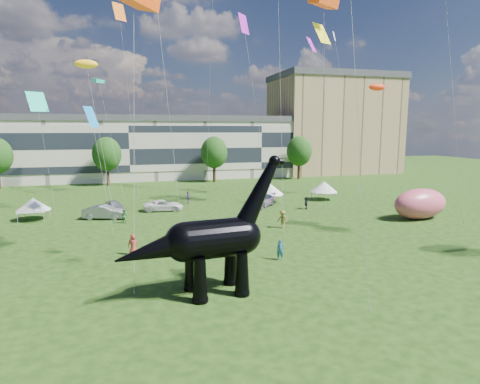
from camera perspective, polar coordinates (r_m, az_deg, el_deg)
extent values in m
plane|color=#16330C|center=(27.41, 2.33, -13.01)|extent=(220.00, 220.00, 0.00)
cube|color=beige|center=(86.35, -15.45, 5.74)|extent=(78.00, 11.00, 12.00)
cube|color=tan|center=(101.20, 13.10, 9.08)|extent=(28.00, 18.00, 22.00)
cylinder|color=#382314|center=(77.84, -18.27, 2.06)|extent=(0.56, 0.56, 3.20)
ellipsoid|color=#14380F|center=(77.46, -18.44, 5.53)|extent=(5.20, 5.20, 6.24)
cylinder|color=#382314|center=(79.29, -3.68, 2.60)|extent=(0.56, 0.56, 3.20)
ellipsoid|color=#14380F|center=(78.92, -3.72, 6.01)|extent=(5.20, 5.20, 6.24)
cylinder|color=#382314|center=(84.72, 8.35, 2.93)|extent=(0.56, 0.56, 3.20)
ellipsoid|color=#14380F|center=(84.37, 8.42, 6.12)|extent=(5.20, 5.20, 6.24)
cone|color=black|center=(24.46, -5.71, -12.40)|extent=(1.04, 1.04, 2.71)
sphere|color=black|center=(24.92, -5.67, -14.96)|extent=(0.99, 0.99, 0.99)
cone|color=black|center=(26.25, -6.98, -10.92)|extent=(1.04, 1.04, 2.71)
sphere|color=black|center=(26.68, -6.93, -13.33)|extent=(0.99, 0.99, 0.99)
cone|color=black|center=(25.31, 0.29, -11.61)|extent=(1.04, 1.04, 2.71)
sphere|color=black|center=(25.75, 0.29, -14.10)|extent=(0.99, 0.99, 0.99)
cone|color=black|center=(27.04, -1.36, -10.25)|extent=(1.04, 1.04, 2.71)
sphere|color=black|center=(27.46, -1.35, -12.60)|extent=(0.99, 0.99, 0.99)
cylinder|color=black|center=(25.04, -3.66, -6.65)|extent=(4.07, 2.89, 2.44)
sphere|color=black|center=(24.52, -7.89, -7.05)|extent=(2.44, 2.44, 2.44)
sphere|color=black|center=(25.69, 0.37, -6.23)|extent=(2.35, 2.35, 2.35)
cone|color=black|center=(25.57, 2.66, -0.31)|extent=(3.54, 1.77, 4.78)
sphere|color=black|center=(25.81, 4.91, 4.38)|extent=(0.76, 0.76, 0.76)
cylinder|color=black|center=(25.94, 5.44, 4.30)|extent=(0.68, 0.47, 0.40)
cone|color=black|center=(24.24, -12.18, -8.10)|extent=(4.97, 2.48, 2.65)
imported|color=#B2B2B7|center=(52.43, -17.44, -1.95)|extent=(3.01, 4.72, 1.50)
imported|color=gray|center=(48.84, -18.71, -2.74)|extent=(5.07, 2.85, 1.58)
imported|color=white|center=(51.82, -10.84, -1.89)|extent=(5.15, 2.72, 1.38)
imported|color=#595960|center=(53.61, 3.00, -1.24)|extent=(5.51, 5.77, 1.65)
cube|color=white|center=(57.08, 4.36, -0.37)|extent=(3.68, 3.68, 0.12)
cone|color=white|center=(56.96, 4.36, 0.41)|extent=(4.66, 4.66, 1.48)
cylinder|color=#999999|center=(55.76, 3.01, -1.14)|extent=(0.06, 0.06, 1.08)
cylinder|color=#999999|center=(55.91, 5.83, -1.15)|extent=(0.06, 0.06, 1.08)
cylinder|color=#999999|center=(58.48, 2.93, -0.67)|extent=(0.06, 0.06, 1.08)
cylinder|color=#999999|center=(58.62, 5.63, -0.68)|extent=(0.06, 0.06, 1.08)
cube|color=silver|center=(60.18, 11.82, -0.01)|extent=(3.65, 3.65, 0.12)
cone|color=silver|center=(60.06, 11.84, 0.77)|extent=(4.62, 4.62, 1.54)
cylinder|color=#999999|center=(58.52, 10.81, -0.79)|extent=(0.06, 0.06, 1.13)
cylinder|color=#999999|center=(59.30, 13.51, -0.75)|extent=(0.06, 0.06, 1.13)
cylinder|color=#999999|center=(61.28, 10.15, -0.34)|extent=(0.06, 0.06, 1.13)
cylinder|color=#999999|center=(62.02, 12.74, -0.31)|extent=(0.06, 0.06, 1.13)
cube|color=silver|center=(51.52, -27.28, -2.37)|extent=(3.04, 3.04, 0.12)
cone|color=silver|center=(51.38, -27.34, -1.53)|extent=(3.85, 3.85, 1.44)
cylinder|color=#999999|center=(50.72, -29.10, -3.28)|extent=(0.06, 0.06, 1.06)
cylinder|color=#999999|center=(49.99, -26.14, -3.22)|extent=(0.06, 0.06, 1.06)
cylinder|color=#999999|center=(53.25, -28.27, -2.68)|extent=(0.06, 0.06, 1.06)
cylinder|color=#999999|center=(52.56, -25.44, -2.62)|extent=(0.06, 0.06, 1.06)
ellipsoid|color=#D6536B|center=(50.63, 24.26, -1.52)|extent=(7.51, 4.50, 3.54)
imported|color=olive|center=(42.24, 6.06, -3.86)|extent=(1.26, 1.41, 1.89)
imported|color=#563270|center=(56.48, -7.41, -0.74)|extent=(0.81, 1.09, 1.72)
imported|color=#235C82|center=(32.09, 5.75, -8.18)|extent=(0.70, 0.58, 1.65)
imported|color=#A63129|center=(34.25, -14.94, -7.23)|extent=(0.95, 0.69, 1.79)
imported|color=#419039|center=(46.10, -16.16, -3.29)|extent=(0.96, 0.89, 1.57)
imported|color=black|center=(52.74, 9.38, -1.53)|extent=(1.08, 1.55, 1.61)
plane|color=yellow|center=(56.16, 11.55, 21.22)|extent=(3.43, 2.74, 2.71)
plane|color=#137DCA|center=(44.44, -20.39, 9.99)|extent=(1.71, 2.33, 2.11)
plane|color=purple|center=(63.28, 10.13, 19.92)|extent=(2.59, 2.54, 2.20)
cube|color=#0DCA95|center=(65.29, -19.46, 14.67)|extent=(1.68, 1.74, 0.64)
plane|color=red|center=(71.74, 17.75, 15.93)|extent=(1.50, 1.65, 1.26)
ellipsoid|color=#F2310C|center=(65.20, 18.91, 13.92)|extent=(2.28, 2.94, 1.04)
ellipsoid|color=yellow|center=(52.92, -21.03, 16.62)|extent=(2.51, 2.85, 1.03)
plane|color=white|center=(67.01, 13.25, 20.76)|extent=(1.20, 1.33, 1.38)
plane|color=#AD1AB6|center=(68.84, 0.54, 22.80)|extent=(2.88, 2.70, 3.12)
plane|color=#0CC298|center=(56.18, -26.89, 11.39)|extent=(3.44, 2.93, 2.48)
cube|color=#E1470F|center=(55.96, 11.83, 25.10)|extent=(4.51, 3.68, 1.59)
plane|color=#DF5F0B|center=(69.15, -16.79, 23.33)|extent=(2.67, 2.25, 2.68)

